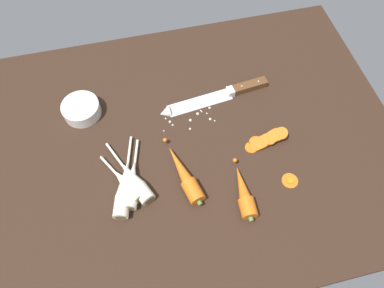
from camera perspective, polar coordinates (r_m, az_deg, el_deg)
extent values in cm
cube|color=#332116|center=(101.90, -0.26, -0.01)|extent=(120.00, 90.00, 4.00)
cube|color=silver|center=(107.31, 1.28, 6.82)|extent=(20.37, 6.64, 0.50)
cone|color=silver|center=(105.39, -4.45, 5.13)|extent=(3.43, 4.27, 3.96)
cube|color=silver|center=(109.29, 6.26, 8.48)|extent=(2.32, 3.15, 2.20)
cube|color=brown|center=(111.47, 9.37, 9.31)|extent=(11.25, 4.03, 2.20)
sphere|color=silver|center=(109.64, 8.12, 9.32)|extent=(0.50, 0.50, 0.50)
sphere|color=silver|center=(111.68, 10.76, 10.01)|extent=(0.50, 0.50, 0.50)
cylinder|color=orange|center=(91.15, 0.19, -7.68)|extent=(5.53, 6.90, 4.20)
cone|color=orange|center=(93.79, -1.86, -4.00)|extent=(7.37, 15.09, 3.99)
sphere|color=orange|center=(98.14, -4.42, 0.66)|extent=(1.20, 1.20, 1.20)
cylinder|color=#5B7F3D|center=(90.02, 1.27, -9.58)|extent=(1.41, 1.26, 1.20)
cylinder|color=orange|center=(90.68, 9.10, -10.24)|extent=(4.44, 5.03, 4.20)
cone|color=orange|center=(92.52, 8.18, -6.93)|extent=(4.58, 11.76, 3.99)
sphere|color=orange|center=(95.53, 7.01, -2.65)|extent=(1.20, 1.20, 1.20)
cylinder|color=#5B7F3D|center=(89.85, 9.60, -12.01)|extent=(1.25, 1.06, 1.20)
cylinder|color=silver|center=(91.83, -10.12, -8.88)|extent=(5.10, 5.66, 4.00)
cone|color=silver|center=(94.29, -9.65, -5.11)|extent=(5.88, 9.20, 3.80)
cylinder|color=silver|center=(98.00, -9.13, -1.70)|extent=(3.06, 9.07, 0.70)
cylinder|color=brown|center=(91.05, -10.29, -10.29)|extent=(2.78, 1.02, 2.80)
cylinder|color=silver|center=(92.20, -9.27, -7.95)|extent=(5.48, 5.49, 4.00)
cone|color=silver|center=(94.42, -11.39, -5.60)|extent=(6.88, 8.11, 3.80)
cylinder|color=silver|center=(97.77, -13.33, -3.53)|extent=(4.49, 7.06, 0.70)
cylinder|color=brown|center=(91.47, -8.48, -8.82)|extent=(2.57, 1.66, 2.80)
cylinder|color=silver|center=(91.51, -11.40, -10.02)|extent=(5.28, 6.41, 4.00)
cone|color=silver|center=(94.27, -10.83, -5.58)|extent=(6.19, 10.56, 3.80)
cylinder|color=silver|center=(98.43, -10.22, -1.57)|extent=(3.39, 10.57, 0.70)
cylinder|color=brown|center=(90.66, -11.61, -11.67)|extent=(2.78, 1.00, 2.80)
cylinder|color=silver|center=(91.89, -7.88, -7.95)|extent=(5.71, 6.24, 4.00)
cone|color=silver|center=(94.71, -10.22, -4.76)|extent=(7.13, 9.74, 3.80)
cylinder|color=silver|center=(98.81, -12.35, -1.93)|extent=(4.60, 9.15, 0.70)
cylinder|color=brown|center=(90.99, -7.00, -9.14)|extent=(2.68, 1.42, 2.80)
cylinder|color=orange|center=(100.12, 9.65, -0.53)|extent=(3.59, 3.59, 0.70)
cylinder|color=orange|center=(100.52, 10.44, -0.08)|extent=(3.92, 3.88, 2.14)
cylinder|color=orange|center=(100.56, 10.92, 0.09)|extent=(3.77, 3.70, 1.71)
cylinder|color=orange|center=(100.73, 11.47, 0.35)|extent=(3.73, 3.72, 2.36)
cylinder|color=orange|center=(101.07, 12.11, 0.72)|extent=(3.63, 3.59, 2.12)
cylinder|color=orange|center=(101.06, 12.56, 0.82)|extent=(3.79, 3.73, 1.90)
cylinder|color=orange|center=(101.32, 13.01, 1.17)|extent=(3.78, 3.77, 2.36)
cylinder|color=orange|center=(101.60, 13.62, 1.47)|extent=(3.97, 3.93, 2.13)
cylinder|color=orange|center=(101.88, 14.37, 1.68)|extent=(3.76, 3.74, 2.28)
cylinder|color=orange|center=(97.79, 15.68, -5.75)|extent=(4.38, 4.38, 0.70)
cylinder|color=orange|center=(97.56, 15.71, -5.69)|extent=(1.84, 1.84, 0.16)
cylinder|color=orange|center=(101.12, 10.46, 0.23)|extent=(4.31, 4.31, 0.70)
cylinder|color=orange|center=(100.89, 10.48, 0.30)|extent=(1.81, 1.81, 0.16)
cylinder|color=white|center=(108.65, -17.58, 5.42)|extent=(11.00, 11.00, 4.00)
cylinder|color=#BCBCB8|center=(108.27, -17.65, 5.56)|extent=(8.80, 8.80, 2.80)
sphere|color=silver|center=(104.77, 0.93, 5.07)|extent=(0.86, 0.86, 0.86)
sphere|color=silver|center=(103.85, 2.99, 4.19)|extent=(0.81, 0.81, 0.81)
sphere|color=silver|center=(103.41, -3.62, 3.74)|extent=(0.78, 0.78, 0.78)
sphere|color=silver|center=(105.09, 2.45, 5.07)|extent=(0.47, 0.47, 0.47)
sphere|color=silver|center=(105.89, -1.75, 5.83)|extent=(0.68, 0.68, 0.68)
sphere|color=silver|center=(105.86, -2.46, 5.75)|extent=(0.66, 0.66, 0.66)
sphere|color=silver|center=(104.24, -4.33, 4.23)|extent=(0.51, 0.51, 0.51)
sphere|color=silver|center=(105.42, 1.61, 5.34)|extent=(0.41, 0.41, 0.41)
sphere|color=silver|center=(102.00, -4.61, 2.21)|extent=(0.43, 0.43, 0.43)
sphere|color=silver|center=(106.19, 2.89, 6.02)|extent=(0.77, 0.77, 0.77)
sphere|color=silver|center=(102.80, -3.18, 3.18)|extent=(0.61, 0.61, 0.61)
sphere|color=silver|center=(105.61, 1.44, 5.53)|extent=(0.47, 0.47, 0.47)
sphere|color=silver|center=(103.75, 3.73, 3.87)|extent=(0.48, 0.48, 0.48)
sphere|color=silver|center=(103.46, -0.26, 4.02)|extent=(0.88, 0.88, 0.88)
sphere|color=silver|center=(101.93, -0.31, 2.58)|extent=(0.67, 0.67, 0.67)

